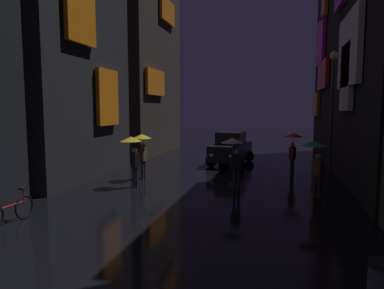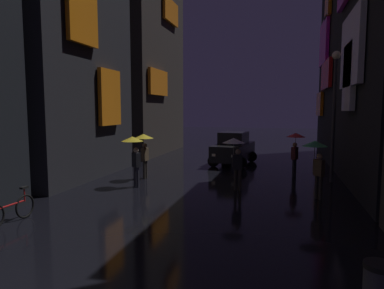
{
  "view_description": "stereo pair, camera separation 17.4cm",
  "coord_description": "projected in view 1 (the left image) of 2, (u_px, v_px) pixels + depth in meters",
  "views": [
    {
      "loc": [
        2.65,
        -1.69,
        3.25
      ],
      "look_at": [
        0.0,
        9.01,
        2.11
      ],
      "focal_mm": 32.0,
      "sensor_mm": 36.0,
      "label": 1
    },
    {
      "loc": [
        2.82,
        -1.64,
        3.25
      ],
      "look_at": [
        0.0,
        9.01,
        2.11
      ],
      "focal_mm": 32.0,
      "sensor_mm": 36.0,
      "label": 2
    }
  ],
  "objects": [
    {
      "name": "building_right_far",
      "position": [
        356.0,
        64.0,
        21.85
      ],
      "size": [
        4.25,
        8.89,
        12.28
      ],
      "color": "black",
      "rests_on": "ground"
    },
    {
      "name": "pedestrian_midstreet_centre_clear",
      "position": [
        234.0,
        149.0,
        13.62
      ],
      "size": [
        0.9,
        0.9,
        2.12
      ],
      "color": "#38332D",
      "rests_on": "ground"
    },
    {
      "name": "bicycle_parked_at_storefront",
      "position": [
        10.0,
        211.0,
        9.64
      ],
      "size": [
        0.17,
        1.82,
        0.96
      ],
      "color": "black",
      "rests_on": "ground"
    },
    {
      "name": "pedestrian_foreground_left_yellow",
      "position": [
        142.0,
        144.0,
        15.78
      ],
      "size": [
        0.9,
        0.9,
        2.12
      ],
      "color": "#38332D",
      "rests_on": "ground"
    },
    {
      "name": "car_distant",
      "position": [
        231.0,
        149.0,
        20.33
      ],
      "size": [
        2.6,
        4.31,
        1.92
      ],
      "color": "black",
      "rests_on": "ground"
    },
    {
      "name": "building_left_mid",
      "position": [
        54.0,
        3.0,
        15.78
      ],
      "size": [
        4.25,
        7.33,
        16.26
      ],
      "color": "#232328",
      "rests_on": "ground"
    },
    {
      "name": "pedestrian_far_right_green",
      "position": [
        315.0,
        153.0,
        12.41
      ],
      "size": [
        0.9,
        0.9,
        2.12
      ],
      "color": "#38332D",
      "rests_on": "ground"
    },
    {
      "name": "pedestrian_midstreet_left_red",
      "position": [
        293.0,
        142.0,
        16.54
      ],
      "size": [
        0.9,
        0.9,
        2.12
      ],
      "color": "#2D2D38",
      "rests_on": "ground"
    },
    {
      "name": "pedestrian_near_crossing_yellow",
      "position": [
        132.0,
        147.0,
        14.23
      ],
      "size": [
        0.9,
        0.9,
        2.12
      ],
      "color": "#2D2D38",
      "rests_on": "ground"
    },
    {
      "name": "streetlamp_right_far",
      "position": [
        332.0,
        102.0,
        15.07
      ],
      "size": [
        0.36,
        0.36,
        5.76
      ],
      "color": "#2D2D33",
      "rests_on": "ground"
    }
  ]
}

